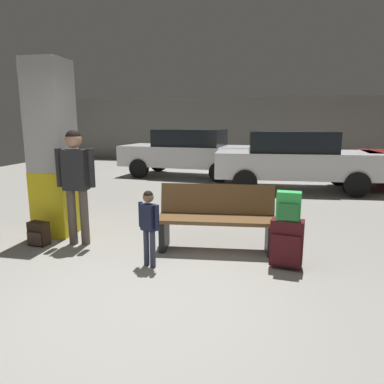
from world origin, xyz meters
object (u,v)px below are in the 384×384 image
(suitcase, at_px, (287,243))
(adult, at_px, (76,175))
(backpack_bright, at_px, (289,206))
(parked_car_far, at_px, (187,151))
(parked_car_near, at_px, (294,159))
(child, at_px, (149,220))
(backpack_dark_floor, at_px, (39,234))
(bench, at_px, (216,218))
(structural_pillar, at_px, (53,150))

(suitcase, relative_size, adult, 0.37)
(suitcase, height_order, backpack_bright, backpack_bright)
(suitcase, relative_size, parked_car_far, 0.14)
(backpack_bright, bearing_deg, parked_car_near, 84.64)
(child, height_order, backpack_dark_floor, child)
(adult, height_order, parked_car_far, adult)
(adult, height_order, parked_car_near, adult)
(parked_car_far, height_order, parked_car_near, same)
(backpack_dark_floor, bearing_deg, bench, 7.91)
(structural_pillar, xyz_separation_m, bench, (2.56, -0.22, -0.87))
(parked_car_near, bearing_deg, parked_car_far, 152.36)
(suitcase, bearing_deg, parked_car_far, 111.18)
(structural_pillar, height_order, parked_car_near, structural_pillar)
(adult, bearing_deg, child, -24.65)
(suitcase, height_order, backpack_dark_floor, suitcase)
(backpack_bright, xyz_separation_m, parked_car_near, (0.50, 5.31, 0.03))
(structural_pillar, distance_m, backpack_dark_floor, 1.28)
(parked_car_far, bearing_deg, backpack_bright, -68.82)
(suitcase, distance_m, parked_car_near, 5.36)
(adult, bearing_deg, suitcase, -6.09)
(parked_car_far, bearing_deg, parked_car_near, -27.64)
(adult, distance_m, backpack_dark_floor, 1.02)
(backpack_dark_floor, bearing_deg, structural_pillar, 93.73)
(child, relative_size, parked_car_near, 0.23)
(suitcase, bearing_deg, bench, 151.29)
(child, xyz_separation_m, parked_car_near, (2.13, 5.58, 0.22))
(adult, bearing_deg, backpack_bright, -6.10)
(suitcase, distance_m, adult, 2.98)
(bench, relative_size, backpack_dark_floor, 4.82)
(adult, xyz_separation_m, backpack_dark_floor, (-0.55, -0.16, -0.84))
(suitcase, distance_m, parked_car_far, 7.51)
(backpack_bright, xyz_separation_m, parked_car_far, (-2.71, 6.99, 0.03))
(adult, bearing_deg, structural_pillar, 145.18)
(parked_car_far, relative_size, parked_car_near, 1.02)
(child, relative_size, parked_car_far, 0.22)
(child, height_order, parked_car_near, parked_car_near)
(bench, height_order, backpack_bright, backpack_bright)
(bench, distance_m, adult, 2.06)
(parked_car_far, bearing_deg, suitcase, -68.82)
(bench, relative_size, adult, 1.00)
(child, bearing_deg, structural_pillar, 151.87)
(structural_pillar, bearing_deg, adult, -34.82)
(structural_pillar, relative_size, backpack_dark_floor, 7.80)
(child, bearing_deg, parked_car_far, 98.43)
(child, bearing_deg, backpack_bright, 9.24)
(backpack_dark_floor, height_order, parked_car_far, parked_car_far)
(suitcase, relative_size, parked_car_near, 0.14)
(child, height_order, parked_car_far, parked_car_far)
(parked_car_near, bearing_deg, suitcase, -95.36)
(backpack_bright, bearing_deg, structural_pillar, 168.33)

